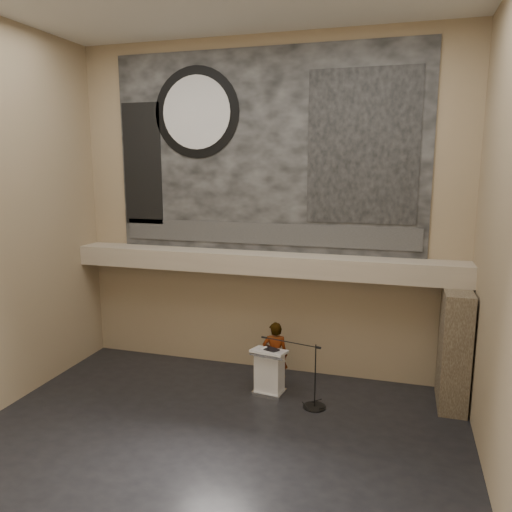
% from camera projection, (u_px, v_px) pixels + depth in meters
% --- Properties ---
extents(floor, '(10.00, 10.00, 0.00)m').
position_uv_depth(floor, '(210.00, 446.00, 9.74)').
color(floor, black).
rests_on(floor, ground).
extents(wall_back, '(10.00, 0.02, 8.50)m').
position_uv_depth(wall_back, '(265.00, 210.00, 12.73)').
color(wall_back, '#907B5B').
rests_on(wall_back, floor).
extents(wall_front, '(10.00, 0.02, 8.50)m').
position_uv_depth(wall_front, '(61.00, 279.00, 5.18)').
color(wall_front, '#907B5B').
rests_on(wall_front, floor).
extents(wall_right, '(0.02, 8.00, 8.50)m').
position_uv_depth(wall_right, '(512.00, 243.00, 7.57)').
color(wall_right, '#907B5B').
rests_on(wall_right, floor).
extents(soffit, '(10.00, 0.80, 0.50)m').
position_uv_depth(soffit, '(260.00, 263.00, 12.59)').
color(soffit, gray).
rests_on(soffit, wall_back).
extents(sprinkler_left, '(0.04, 0.04, 0.06)m').
position_uv_depth(sprinkler_left, '(201.00, 270.00, 13.04)').
color(sprinkler_left, '#B2893D').
rests_on(sprinkler_left, soffit).
extents(sprinkler_right, '(0.04, 0.04, 0.06)m').
position_uv_depth(sprinkler_right, '(335.00, 279.00, 12.06)').
color(sprinkler_right, '#B2893D').
rests_on(sprinkler_right, soffit).
extents(banner, '(8.00, 0.05, 5.00)m').
position_uv_depth(banner, '(265.00, 152.00, 12.43)').
color(banner, black).
rests_on(banner, wall_back).
extents(banner_text_strip, '(7.76, 0.02, 0.55)m').
position_uv_depth(banner_text_strip, '(264.00, 234.00, 12.77)').
color(banner_text_strip, '#2F2F2F').
rests_on(banner_text_strip, banner).
extents(banner_clock_rim, '(2.30, 0.02, 2.30)m').
position_uv_depth(banner_clock_rim, '(196.00, 113.00, 12.71)').
color(banner_clock_rim, black).
rests_on(banner_clock_rim, banner).
extents(banner_clock_face, '(1.84, 0.02, 1.84)m').
position_uv_depth(banner_clock_face, '(196.00, 112.00, 12.69)').
color(banner_clock_face, silver).
rests_on(banner_clock_face, banner).
extents(banner_building_print, '(2.60, 0.02, 3.60)m').
position_uv_depth(banner_building_print, '(363.00, 147.00, 11.71)').
color(banner_building_print, black).
rests_on(banner_building_print, banner).
extents(banner_brick_print, '(1.10, 0.02, 3.20)m').
position_uv_depth(banner_brick_print, '(142.00, 164.00, 13.39)').
color(banner_brick_print, black).
rests_on(banner_brick_print, banner).
extents(stone_pier, '(0.60, 1.40, 2.70)m').
position_uv_depth(stone_pier, '(454.00, 348.00, 11.17)').
color(stone_pier, '#433729').
rests_on(stone_pier, floor).
extents(lectern, '(0.87, 0.67, 1.14)m').
position_uv_depth(lectern, '(269.00, 371.00, 11.86)').
color(lectern, silver).
rests_on(lectern, floor).
extents(binder, '(0.37, 0.35, 0.04)m').
position_uv_depth(binder, '(272.00, 350.00, 11.70)').
color(binder, black).
rests_on(binder, lectern).
extents(papers, '(0.32, 0.37, 0.00)m').
position_uv_depth(papers, '(266.00, 349.00, 11.79)').
color(papers, silver).
rests_on(papers, lectern).
extents(speaker_person, '(0.67, 0.50, 1.69)m').
position_uv_depth(speaker_person, '(275.00, 356.00, 12.07)').
color(speaker_person, white).
rests_on(speaker_person, floor).
extents(mic_stand, '(1.59, 0.56, 1.49)m').
position_uv_depth(mic_stand, '(312.00, 397.00, 11.25)').
color(mic_stand, black).
rests_on(mic_stand, floor).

